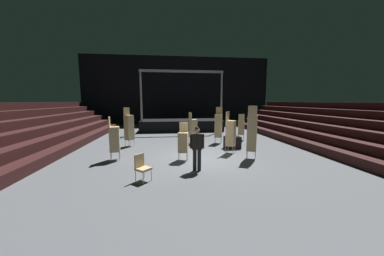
{
  "coord_description": "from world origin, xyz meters",
  "views": [
    {
      "loc": [
        -1.31,
        -9.6,
        2.76
      ],
      "look_at": [
        -0.07,
        0.65,
        1.4
      ],
      "focal_mm": 18.95,
      "sensor_mm": 36.0,
      "label": 1
    }
  ],
  "objects": [
    {
      "name": "ground_plane",
      "position": [
        0.0,
        0.0,
        -0.05
      ],
      "size": [
        22.0,
        30.0,
        0.1
      ],
      "primitive_type": "cube",
      "color": "#515459"
    },
    {
      "name": "arena_end_wall",
      "position": [
        0.0,
        15.0,
        4.0
      ],
      "size": [
        22.0,
        0.3,
        8.0
      ],
      "primitive_type": "cube",
      "color": "black",
      "rests_on": "ground_plane"
    },
    {
      "name": "bleacher_bank_left",
      "position": [
        -8.75,
        1.0,
        1.35
      ],
      "size": [
        4.5,
        24.0,
        2.7
      ],
      "rotation": [
        0.0,
        0.0,
        1.57
      ],
      "color": "black",
      "rests_on": "ground_plane"
    },
    {
      "name": "bleacher_bank_right",
      "position": [
        8.75,
        1.0,
        1.35
      ],
      "size": [
        4.5,
        24.0,
        2.7
      ],
      "rotation": [
        0.0,
        0.0,
        -1.57
      ],
      "color": "black",
      "rests_on": "ground_plane"
    },
    {
      "name": "stage_riser",
      "position": [
        -0.0,
        9.6,
        0.59
      ],
      "size": [
        7.59,
        2.99,
        5.44
      ],
      "color": "black",
      "rests_on": "ground_plane"
    },
    {
      "name": "man_with_tie",
      "position": [
        -0.17,
        -1.86,
        1.02
      ],
      "size": [
        0.57,
        0.28,
        1.79
      ],
      "rotation": [
        0.0,
        0.0,
        3.01
      ],
      "color": "black",
      "rests_on": "ground_plane"
    },
    {
      "name": "chair_stack_front_left",
      "position": [
        2.67,
        -0.5,
        1.28
      ],
      "size": [
        0.59,
        0.59,
        2.56
      ],
      "rotation": [
        0.0,
        0.0,
        5.82
      ],
      "color": "#B2B5BA",
      "rests_on": "ground_plane"
    },
    {
      "name": "chair_stack_front_right",
      "position": [
        -0.6,
        -0.36,
        0.9
      ],
      "size": [
        0.53,
        0.53,
        1.79
      ],
      "rotation": [
        0.0,
        0.0,
        2.9
      ],
      "color": "#B2B5BA",
      "rests_on": "ground_plane"
    },
    {
      "name": "chair_stack_mid_left",
      "position": [
        -3.81,
        0.12,
        1.03
      ],
      "size": [
        0.51,
        0.51,
        2.05
      ],
      "rotation": [
        0.0,
        0.0,
        4.88
      ],
      "color": "#B2B5BA",
      "rests_on": "ground_plane"
    },
    {
      "name": "chair_stack_mid_right",
      "position": [
        3.88,
        4.15,
        0.94
      ],
      "size": [
        0.56,
        0.56,
        1.88
      ],
      "rotation": [
        0.0,
        0.0,
        5.95
      ],
      "color": "#B2B5BA",
      "rests_on": "ground_plane"
    },
    {
      "name": "chair_stack_mid_centre",
      "position": [
        -3.67,
        3.08,
        1.19
      ],
      "size": [
        0.62,
        0.62,
        2.39
      ],
      "rotation": [
        0.0,
        0.0,
        3.93
      ],
      "color": "#B2B5BA",
      "rests_on": "ground_plane"
    },
    {
      "name": "chair_stack_rear_left",
      "position": [
        2.0,
        0.69,
        1.11
      ],
      "size": [
        0.62,
        0.62,
        2.22
      ],
      "rotation": [
        0.0,
        0.0,
        4.08
      ],
      "color": "#B2B5BA",
      "rests_on": "ground_plane"
    },
    {
      "name": "chair_stack_rear_right",
      "position": [
        0.33,
        3.44,
        1.03
      ],
      "size": [
        0.54,
        0.54,
        2.05
      ],
      "rotation": [
        0.0,
        0.0,
        4.99
      ],
      "color": "#B2B5BA",
      "rests_on": "ground_plane"
    },
    {
      "name": "chair_stack_rear_centre",
      "position": [
        2.01,
        3.33,
        1.19
      ],
      "size": [
        0.58,
        0.58,
        2.39
      ],
      "rotation": [
        0.0,
        0.0,
        2.73
      ],
      "color": "#B2B5BA",
      "rests_on": "ground_plane"
    },
    {
      "name": "equipment_road_case",
      "position": [
        2.46,
        1.74,
        0.36
      ],
      "size": [
        0.95,
        0.68,
        0.71
      ],
      "primitive_type": "cube",
      "rotation": [
        0.0,
        0.0,
        0.09
      ],
      "color": "black",
      "rests_on": "ground_plane"
    },
    {
      "name": "loose_chair_near_man",
      "position": [
        -2.22,
        -2.64,
        0.53
      ],
      "size": [
        0.62,
        0.62,
        0.95
      ],
      "rotation": [
        0.0,
        0.0,
        3.98
      ],
      "color": "#B2B5BA",
      "rests_on": "ground_plane"
    }
  ]
}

